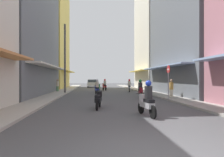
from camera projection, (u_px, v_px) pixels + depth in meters
name	position (u px, v px, depth m)	size (l,w,h in m)	color
ground_plane	(106.00, 94.00, 20.59)	(91.69, 91.69, 0.00)	#4C4C4F
sidewalk_left	(57.00, 94.00, 20.10)	(1.81, 49.68, 0.12)	#ADA89E
sidewalk_right	(152.00, 93.00, 21.08)	(1.81, 49.68, 0.12)	#9E9991
building_left_mid	(15.00, 9.00, 18.93)	(7.05, 13.48, 17.05)	slate
building_left_far	(47.00, 38.00, 32.06)	(7.05, 10.94, 16.68)	#EFD159
building_right_mid	(196.00, 30.00, 19.46)	(7.05, 11.55, 13.05)	slate
building_right_far	(159.00, 35.00, 30.42)	(7.05, 9.21, 16.96)	silver
motorbike_white	(129.00, 86.00, 23.71)	(0.62, 1.79, 1.58)	black
motorbike_green	(98.00, 88.00, 24.07)	(0.61, 1.79, 0.96)	black
motorbike_blue	(97.00, 88.00, 19.65)	(0.55, 1.80, 1.58)	black
motorbike_red	(105.00, 85.00, 27.02)	(0.63, 1.78, 1.58)	black
motorbike_silver	(147.00, 100.00, 8.46)	(0.57, 1.80, 1.58)	black
motorbike_maroon	(140.00, 90.00, 15.94)	(0.56, 1.80, 1.58)	black
motorbike_black	(99.00, 99.00, 10.61)	(0.57, 1.80, 0.96)	black
parked_car	(92.00, 83.00, 36.80)	(1.85, 4.14, 1.45)	silver
pedestrian_crossing	(171.00, 89.00, 16.26)	(0.34, 0.34, 1.58)	beige
pedestrian_midway	(57.00, 86.00, 23.11)	(0.34, 0.34, 1.57)	#598C59
utility_pole	(65.00, 58.00, 21.05)	(0.20, 1.20, 7.59)	#4C4C4F
street_sign_no_entry	(168.00, 78.00, 14.67)	(0.07, 0.60, 2.65)	gray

